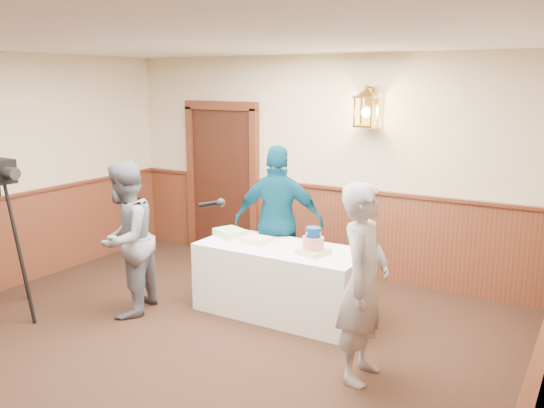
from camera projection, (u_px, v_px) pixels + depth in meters
The scene contains 10 objects.
ground at pixel (141, 385), 4.78m from camera, with size 7.00×7.00×0.00m, color black.
room_shell at pixel (165, 195), 4.87m from camera, with size 6.02×7.02×2.81m.
display_table at pixel (282, 280), 6.17m from camera, with size 1.80×0.80×0.75m, color white.
tiered_cake at pixel (313, 244), 5.81m from camera, with size 0.33×0.33×0.28m.
sheet_cake_yellow at pixel (256, 240), 6.24m from camera, with size 0.30×0.23×0.06m, color #FFE698.
sheet_cake_green at pixel (230, 233), 6.49m from camera, with size 0.34×0.27×0.08m, color #9FDF9E.
interviewer at pixel (125, 239), 6.08m from camera, with size 1.57×0.95×1.65m.
baker at pixel (364, 283), 4.74m from camera, with size 0.61×0.40×1.68m, color #939398.
assistant_p at pixel (279, 222), 6.62m from camera, with size 1.03×0.43×1.76m, color navy.
tv_camera_rig at pixel (3, 246), 6.07m from camera, with size 0.66×0.62×1.69m.
Camera 1 is at (3.16, -3.19, 2.48)m, focal length 38.00 mm.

